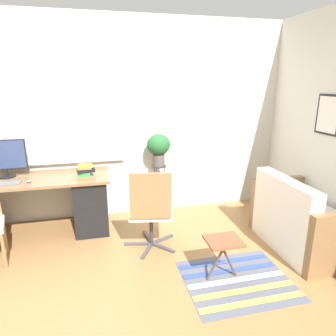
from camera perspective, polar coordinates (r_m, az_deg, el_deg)
ground_plane at (r=3.86m, az=-13.82°, el=-13.21°), size 14.00×14.00×0.00m
wall_back_with_window at (r=4.19m, az=-15.39°, el=8.61°), size 9.00×0.12×2.70m
wall_right_with_picture at (r=4.35m, az=25.06°, el=7.88°), size 0.08×9.00×2.70m
desk at (r=4.10m, az=-24.97°, el=-6.44°), size 1.97×0.70×0.74m
monitor at (r=4.11m, az=-28.70°, el=1.80°), size 0.50×0.19×0.46m
keyboard at (r=3.89m, az=-28.86°, el=-2.64°), size 0.36×0.13×0.02m
mouse at (r=3.82m, az=-24.94°, el=-2.29°), size 0.04×0.07×0.03m
book_stack at (r=3.77m, az=-15.50°, el=-0.65°), size 0.23×0.17×0.16m
office_chair_swivel at (r=3.37m, az=-3.29°, el=-7.86°), size 0.62×0.62×0.96m
couch_loveseat at (r=3.80m, az=23.89°, el=-9.52°), size 0.71×1.18×0.85m
plant_stand at (r=4.21m, az=-1.75°, el=-1.21°), size 0.21×0.21×0.74m
potted_plant at (r=4.11m, az=-1.80°, el=4.11°), size 0.32×0.32×0.44m
floor_rug_striped at (r=3.18m, az=12.97°, el=-20.10°), size 1.02×0.87×0.01m
folding_stool at (r=2.99m, az=10.52°, el=-14.13°), size 0.33×0.28×0.42m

